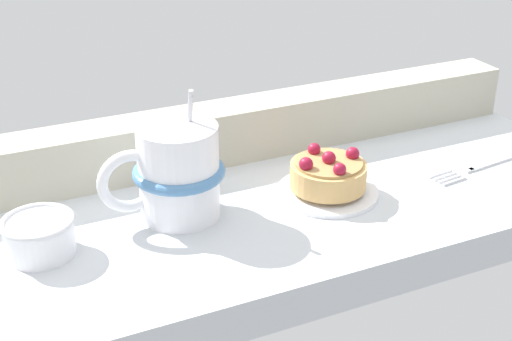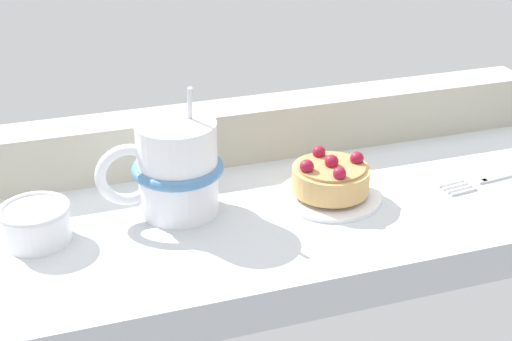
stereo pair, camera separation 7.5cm
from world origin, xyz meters
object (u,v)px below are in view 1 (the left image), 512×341
at_px(dessert_fork, 485,164).
at_px(sugar_bowl, 40,236).
at_px(raspberry_tart, 328,173).
at_px(dessert_plate, 327,190).
at_px(coffee_mug, 176,172).

distance_m(dessert_fork, sugar_bowl, 0.51).
bearing_deg(dessert_fork, raspberry_tart, 174.71).
bearing_deg(raspberry_tart, sugar_bowl, 178.30).
xyz_separation_m(raspberry_tart, sugar_bowl, (-0.30, 0.01, -0.01)).
distance_m(dessert_plate, sugar_bowl, 0.30).
height_order(dessert_plate, sugar_bowl, sugar_bowl).
xyz_separation_m(coffee_mug, sugar_bowl, (-0.14, -0.02, -0.03)).
xyz_separation_m(dessert_plate, dessert_fork, (0.20, -0.02, -0.00)).
bearing_deg(coffee_mug, dessert_fork, -6.90).
bearing_deg(raspberry_tart, dessert_fork, -5.29).
xyz_separation_m(coffee_mug, dessert_fork, (0.36, -0.04, -0.05)).
bearing_deg(coffee_mug, sugar_bowl, -173.36).
height_order(dessert_fork, sugar_bowl, sugar_bowl).
xyz_separation_m(dessert_plate, sugar_bowl, (-0.30, 0.01, 0.02)).
xyz_separation_m(dessert_fork, sugar_bowl, (-0.51, 0.03, 0.02)).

